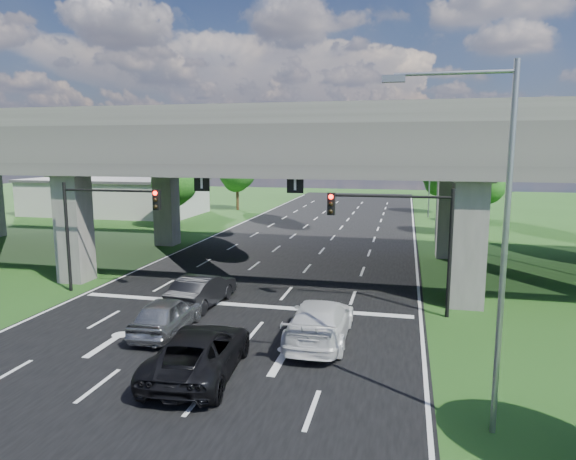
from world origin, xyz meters
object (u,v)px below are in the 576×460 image
at_px(car_silver, 166,315).
at_px(car_trailing, 199,352).
at_px(car_white, 320,321).
at_px(streetlight_far, 433,172).
at_px(signal_right, 402,227).
at_px(signal_left, 101,217).
at_px(car_dark, 202,290).
at_px(streetlight_near, 490,224).
at_px(streetlight_beyond, 426,166).

height_order(car_silver, car_trailing, car_trailing).
bearing_deg(car_white, streetlight_far, -103.14).
bearing_deg(car_white, signal_right, -126.41).
xyz_separation_m(signal_left, streetlight_far, (17.92, 20.06, 1.66)).
bearing_deg(signal_right, car_dark, -174.41).
height_order(streetlight_near, car_white, streetlight_near).
bearing_deg(car_trailing, signal_left, -47.95).
bearing_deg(car_white, streetlight_beyond, -98.27).
xyz_separation_m(signal_right, streetlight_beyond, (2.27, 36.06, 1.66)).
xyz_separation_m(streetlight_beyond, car_dark, (-11.90, -37.00, -5.02)).
distance_m(signal_left, car_silver, 8.46).
distance_m(signal_left, car_trailing, 12.72).
relative_size(signal_right, streetlight_beyond, 0.60).
xyz_separation_m(streetlight_beyond, car_trailing, (-8.95, -44.43, -5.01)).
bearing_deg(car_trailing, streetlight_near, 165.18).
distance_m(signal_right, signal_left, 15.65).
bearing_deg(streetlight_far, streetlight_beyond, 90.00).
xyz_separation_m(signal_right, car_dark, (-9.62, -0.94, -3.36)).
distance_m(signal_left, car_white, 13.66).
height_order(car_dark, car_white, car_white).
bearing_deg(car_silver, car_trailing, 127.41).
xyz_separation_m(signal_right, car_white, (-3.13, -4.34, -3.32)).
bearing_deg(signal_left, car_trailing, -43.04).
relative_size(signal_left, car_silver, 1.31).
relative_size(streetlight_far, car_dark, 2.08).
relative_size(signal_left, streetlight_near, 0.60).
bearing_deg(streetlight_far, signal_right, -96.47).
bearing_deg(signal_left, streetlight_far, 48.22).
xyz_separation_m(streetlight_near, car_white, (-5.40, 5.60, -4.98)).
distance_m(car_silver, car_white, 6.52).
bearing_deg(streetlight_far, car_white, -102.48).
bearing_deg(car_white, car_trailing, 47.98).
relative_size(streetlight_beyond, car_trailing, 1.73).
bearing_deg(streetlight_far, car_dark, -119.53).
distance_m(streetlight_near, car_white, 9.24).
relative_size(streetlight_near, car_white, 1.73).
xyz_separation_m(car_silver, car_white, (6.50, 0.54, 0.06)).
height_order(streetlight_beyond, car_white, streetlight_beyond).
bearing_deg(streetlight_near, car_trailing, 170.08).
xyz_separation_m(streetlight_far, streetlight_beyond, (0.00, 16.00, 0.00)).
relative_size(streetlight_near, car_silver, 2.19).
xyz_separation_m(streetlight_beyond, car_silver, (-11.90, -40.94, -5.04)).
height_order(signal_left, car_white, signal_left).
relative_size(signal_right, car_white, 1.04).
bearing_deg(car_trailing, car_dark, -73.29).
distance_m(signal_right, car_dark, 10.24).
bearing_deg(signal_right, streetlight_beyond, 86.39).
height_order(streetlight_beyond, car_trailing, streetlight_beyond).
height_order(signal_right, car_white, signal_right).
distance_m(streetlight_near, streetlight_beyond, 46.00).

